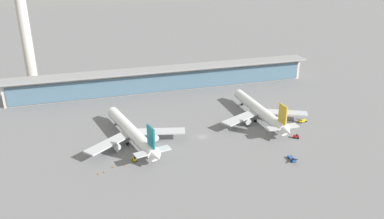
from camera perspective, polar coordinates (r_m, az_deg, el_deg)
The scene contains 13 objects.
ground_plane at distance 176.96m, azimuth 1.61°, elevation -4.20°, with size 1200.00×1200.00×0.00m, color slate.
airliner_left_stand at distance 171.61m, azimuth -9.15°, elevation -3.42°, with size 46.85×61.79×16.58m.
airliner_centre_stand at distance 196.14m, azimuth 10.35°, elevation -0.20°, with size 47.90×62.11×16.58m.
service_truck_near_nose_red at distance 181.89m, azimuth 15.63°, elevation -4.00°, with size 3.33×2.99×2.05m.
service_truck_under_wing_blue at distance 162.12m, azimuth 15.07°, elevation -7.29°, with size 2.31×6.90×2.70m.
service_truck_mid_apron_yellow at distance 158.13m, azimuth -8.78°, elevation -7.49°, with size 1.75×2.89×2.05m.
service_truck_by_tail_yellow at distance 200.39m, azimuth 16.49°, elevation -1.66°, with size 6.93×2.52×2.70m.
terminal_building at distance 238.32m, azimuth -3.99°, elevation 4.77°, with size 193.83×12.80×15.20m.
control_tower at distance 252.96m, azimuth -24.28°, elevation 11.67°, with size 12.00×12.00×75.51m.
safety_cone_alpha at distance 155.41m, azimuth -12.03°, elevation -8.54°, with size 0.62×0.62×0.70m.
safety_cone_bravo at distance 155.74m, azimuth -10.29°, elevation -8.33°, with size 0.62×0.62×0.70m.
safety_cone_charlie at distance 152.77m, azimuth -13.30°, elevation -9.23°, with size 0.62×0.62×0.70m.
safety_cone_delta at distance 152.05m, azimuth -14.16°, elevation -9.48°, with size 0.62×0.62×0.70m.
Camera 1 is at (-52.41, -150.09, 77.72)m, focal length 34.88 mm.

